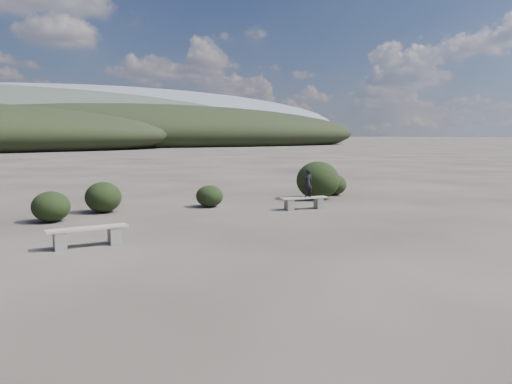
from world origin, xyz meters
TOP-DOWN VIEW (x-y plane):
  - ground at (0.00, 0.00)m, footprint 1200.00×1200.00m
  - bench_left at (-4.65, 3.77)m, footprint 1.93×0.44m
  - bench_right at (3.52, 6.07)m, footprint 1.82×0.70m
  - seated_person at (3.66, 6.04)m, footprint 0.39×0.27m
  - shrub_a at (-4.85, 7.98)m, footprint 1.17×1.17m
  - shrub_b at (-2.97, 9.08)m, footprint 1.25×1.25m
  - shrub_c at (0.82, 8.40)m, footprint 1.03×1.03m
  - shrub_d at (5.77, 8.17)m, footprint 1.83×1.83m
  - shrub_e at (7.31, 8.94)m, footprint 1.11×1.11m

SIDE VIEW (x-z plane):
  - ground at x=0.00m, z-range 0.00..0.00m
  - bench_right at x=3.52m, z-range 0.05..0.49m
  - bench_left at x=-4.65m, z-range 0.05..0.53m
  - shrub_c at x=0.82m, z-range 0.00..0.82m
  - shrub_e at x=7.31m, z-range 0.00..0.93m
  - shrub_a at x=-4.85m, z-range 0.00..0.96m
  - shrub_b at x=-2.97m, z-range 0.00..1.07m
  - shrub_d at x=5.77m, z-range 0.00..1.60m
  - seated_person at x=3.66m, z-range 0.45..1.48m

